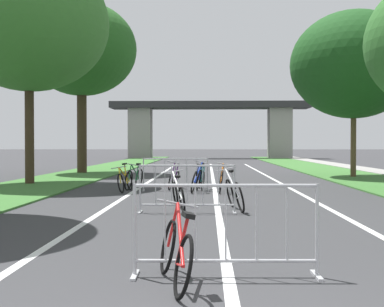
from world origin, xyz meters
TOP-DOWN VIEW (x-y plane):
  - grass_verge_left at (-6.36, 25.79)m, footprint 3.37×63.03m
  - grass_verge_right at (6.36, 25.79)m, footprint 3.37×63.03m
  - sidewalk_path_right at (8.84, 25.79)m, footprint 1.60×63.03m
  - lane_stripe_center at (0.00, 18.23)m, footprint 0.14×36.46m
  - lane_stripe_right_lane at (2.57, 18.23)m, footprint 0.14×36.46m
  - lane_stripe_left_lane at (-2.57, 18.23)m, footprint 0.14×36.46m
  - overpass_bridge at (0.00, 52.09)m, footprint 20.76×3.37m
  - tree_left_oak_near at (-6.81, 16.31)m, footprint 5.87×5.87m
  - tree_left_maple_mid at (-6.65, 23.68)m, footprint 5.59×5.59m
  - tree_right_pine_near at (6.28, 20.73)m, footprint 5.63×5.63m
  - crowd_barrier_nearest at (-0.03, 3.13)m, footprint 2.12×0.49m
  - crowd_barrier_second at (-0.68, 8.54)m, footprint 2.12×0.46m
  - crowd_barrier_third at (-1.26, 13.94)m, footprint 2.13×0.56m
  - bicycle_teal_0 at (-0.43, 14.39)m, footprint 0.46×1.65m
  - bicycle_green_1 at (-2.66, 14.43)m, footprint 0.51×1.70m
  - bicycle_yellow_2 at (-2.83, 13.55)m, footprint 0.53×1.61m
  - bicycle_orange_3 at (0.19, 13.49)m, footprint 0.54×1.75m
  - bicycle_white_4 at (-0.90, 9.04)m, footprint 0.63×1.62m
  - bicycle_silver_5 at (0.37, 9.06)m, footprint 0.65×1.70m
  - bicycle_blue_6 at (-0.57, 13.52)m, footprint 0.62×1.65m
  - bicycle_purple_7 at (-1.34, 14.54)m, footprint 0.48×1.62m
  - bicycle_red_8 at (-0.57, 2.75)m, footprint 0.52×1.63m

SIDE VIEW (x-z plane):
  - lane_stripe_center at x=0.00m, z-range 0.00..0.01m
  - lane_stripe_right_lane at x=2.57m, z-range 0.00..0.01m
  - lane_stripe_left_lane at x=-2.57m, z-range 0.00..0.01m
  - grass_verge_left at x=-6.36m, z-range 0.00..0.05m
  - grass_verge_right at x=6.36m, z-range 0.00..0.05m
  - sidewalk_path_right at x=8.84m, z-range 0.00..0.08m
  - bicycle_white_4 at x=-0.90m, z-range -0.10..0.79m
  - bicycle_yellow_2 at x=-2.83m, z-range -0.10..0.80m
  - bicycle_purple_7 at x=-1.34m, z-range -0.13..0.83m
  - bicycle_red_8 at x=-0.57m, z-range -0.08..0.80m
  - bicycle_teal_0 at x=-0.43m, z-range -0.08..0.80m
  - bicycle_green_1 at x=-2.66m, z-range -0.08..0.82m
  - bicycle_blue_6 at x=-0.57m, z-range -0.11..0.87m
  - bicycle_silver_5 at x=0.37m, z-range -0.10..0.86m
  - bicycle_orange_3 at x=0.19m, z-range -0.08..0.85m
  - crowd_barrier_nearest at x=-0.03m, z-range -0.01..1.04m
  - crowd_barrier_second at x=-0.68m, z-range -0.01..1.04m
  - crowd_barrier_third at x=-1.26m, z-range -0.01..1.04m
  - overpass_bridge at x=0.00m, z-range 0.98..6.91m
  - tree_right_pine_near at x=6.28m, z-range 1.32..8.75m
  - tree_left_oak_near at x=-6.81m, z-range 1.71..10.15m
  - tree_left_maple_mid at x=-6.65m, z-range 1.95..10.67m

